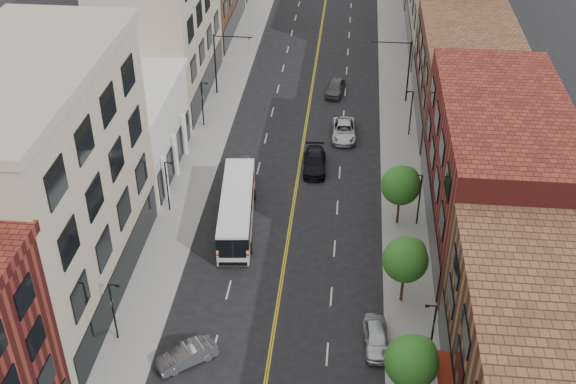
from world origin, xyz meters
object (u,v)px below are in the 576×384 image
(car_lane_a, at_px, (315,162))
(car_lane_b, at_px, (344,130))
(car_parked_far, at_px, (377,338))
(city_bus, at_px, (237,207))
(car_lane_c, at_px, (335,87))
(car_lane_behind, at_px, (241,168))
(car_angle_b, at_px, (187,355))

(car_lane_a, height_order, car_lane_b, car_lane_a)
(car_parked_far, distance_m, car_lane_a, 24.01)
(city_bus, xyz_separation_m, car_lane_c, (7.45, 26.81, -0.99))
(city_bus, relative_size, car_parked_far, 2.78)
(car_parked_far, relative_size, car_lane_c, 0.93)
(city_bus, bearing_deg, car_lane_a, 52.63)
(car_parked_far, bearing_deg, city_bus, 127.15)
(car_parked_far, distance_m, car_lane_behind, 25.16)
(car_angle_b, bearing_deg, city_bus, 140.01)
(car_lane_behind, xyz_separation_m, car_lane_b, (9.66, 8.37, 0.03))
(car_lane_a, xyz_separation_m, car_lane_b, (2.66, 6.70, -0.02))
(city_bus, distance_m, car_angle_b, 16.33)
(city_bus, xyz_separation_m, car_angle_b, (-0.98, -16.27, -1.10))
(car_lane_a, height_order, car_lane_c, car_lane_c)
(car_lane_c, bearing_deg, car_lane_behind, -106.58)
(city_bus, height_order, car_lane_c, city_bus)
(car_lane_a, bearing_deg, car_parked_far, -78.55)
(car_parked_far, relative_size, car_lane_a, 0.82)
(car_lane_behind, distance_m, car_lane_a, 7.20)
(car_lane_behind, relative_size, car_lane_b, 0.81)
(car_lane_a, distance_m, car_lane_c, 17.01)
(car_lane_c, bearing_deg, city_bus, -98.02)
(city_bus, bearing_deg, car_parked_far, -53.68)
(city_bus, xyz_separation_m, car_lane_b, (8.77, 16.54, -1.04))
(car_lane_a, xyz_separation_m, car_lane_c, (1.34, 16.96, 0.03))
(city_bus, relative_size, car_angle_b, 2.88)
(car_angle_b, relative_size, car_parked_far, 0.96)
(car_angle_b, xyz_separation_m, car_parked_far, (13.00, 2.84, 0.05))
(car_lane_behind, height_order, car_lane_c, car_lane_c)
(car_parked_far, height_order, car_lane_b, car_lane_b)
(city_bus, relative_size, car_lane_a, 2.27)
(city_bus, distance_m, car_parked_far, 18.05)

